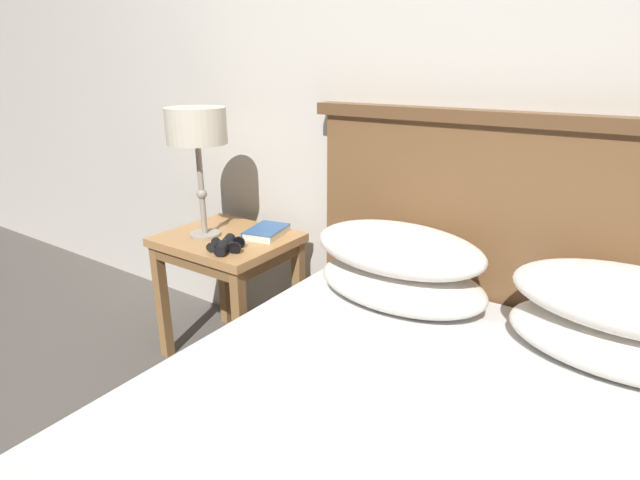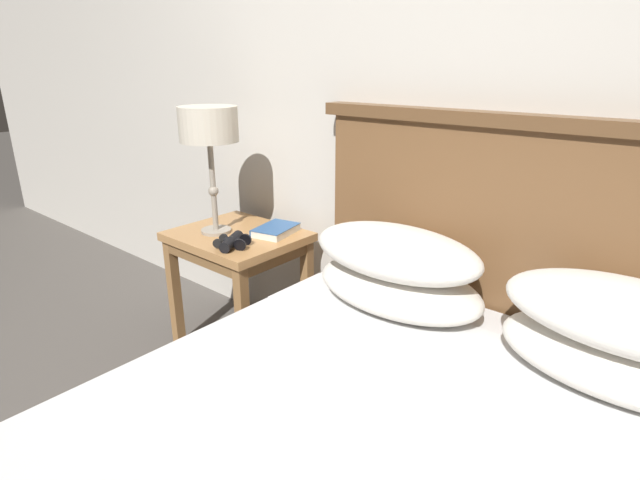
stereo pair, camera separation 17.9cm
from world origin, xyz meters
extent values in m
cube|color=beige|center=(0.00, 1.10, 1.30)|extent=(8.00, 0.06, 2.60)
cube|color=#AD7A47|center=(-0.60, 0.78, 0.55)|extent=(0.54, 0.45, 0.04)
cube|color=brown|center=(-0.60, 0.78, 0.51)|extent=(0.51, 0.43, 0.05)
cube|color=olive|center=(-0.83, 0.58, 0.27)|extent=(0.04, 0.04, 0.53)
cube|color=olive|center=(-0.36, 0.58, 0.27)|extent=(0.04, 0.04, 0.53)
cube|color=olive|center=(-0.83, 0.97, 0.27)|extent=(0.04, 0.04, 0.53)
cube|color=olive|center=(-0.36, 0.97, 0.27)|extent=(0.04, 0.04, 0.53)
cube|color=silver|center=(0.55, 0.68, 0.48)|extent=(1.44, 0.28, 0.01)
cube|color=brown|center=(0.55, 1.03, 0.54)|extent=(1.57, 0.06, 1.08)
cube|color=brown|center=(0.55, 1.03, 1.10)|extent=(1.65, 0.10, 0.04)
ellipsoid|color=silver|center=(0.21, 0.79, 0.55)|extent=(0.60, 0.36, 0.15)
ellipsoid|color=silver|center=(0.88, 0.79, 0.55)|extent=(0.60, 0.36, 0.15)
ellipsoid|color=silver|center=(0.20, 0.79, 0.68)|extent=(0.60, 0.36, 0.15)
ellipsoid|color=silver|center=(0.88, 0.79, 0.68)|extent=(0.60, 0.36, 0.15)
cylinder|color=gray|center=(-0.68, 0.72, 0.58)|extent=(0.13, 0.13, 0.01)
cylinder|color=gray|center=(-0.68, 0.72, 0.77)|extent=(0.02, 0.02, 0.38)
sphere|color=gray|center=(-0.68, 0.72, 0.75)|extent=(0.04, 0.04, 0.04)
cylinder|color=beige|center=(-0.68, 0.72, 1.03)|extent=(0.24, 0.24, 0.14)
cube|color=silver|center=(-0.46, 0.88, 0.58)|extent=(0.17, 0.22, 0.03)
cube|color=#2D568E|center=(-0.46, 0.88, 0.60)|extent=(0.17, 0.22, 0.00)
cube|color=#2D568E|center=(-0.53, 0.87, 0.58)|extent=(0.05, 0.19, 0.03)
cylinder|color=black|center=(-0.47, 0.62, 0.59)|extent=(0.08, 0.10, 0.04)
cylinder|color=black|center=(-0.42, 0.64, 0.59)|extent=(0.05, 0.03, 0.05)
cylinder|color=black|center=(-0.51, 0.60, 0.59)|extent=(0.04, 0.03, 0.04)
cylinder|color=black|center=(-0.50, 0.68, 0.59)|extent=(0.08, 0.10, 0.04)
cylinder|color=black|center=(-0.45, 0.70, 0.59)|extent=(0.05, 0.03, 0.05)
cylinder|color=black|center=(-0.54, 0.65, 0.59)|extent=(0.04, 0.03, 0.04)
cube|color=black|center=(-0.48, 0.65, 0.60)|extent=(0.07, 0.06, 0.01)
cylinder|color=black|center=(-0.48, 0.65, 0.60)|extent=(0.02, 0.02, 0.02)
camera|label=1|loc=(0.87, -0.66, 1.27)|focal=28.00mm
camera|label=2|loc=(1.01, -0.56, 1.27)|focal=28.00mm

